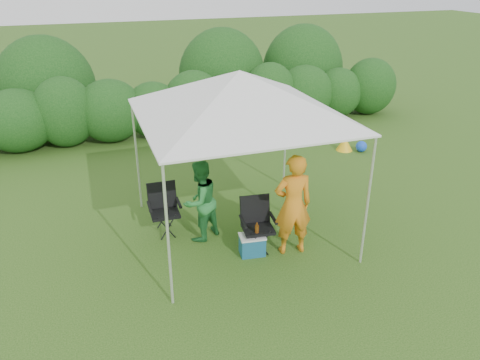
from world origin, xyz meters
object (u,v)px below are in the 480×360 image
object	(u,v)px
man	(293,205)
chair_right	(257,220)
canopy	(240,94)
woman	(200,201)
chair_left	(164,205)
cooler	(252,245)

from	to	relation	value
man	chair_right	bearing A→B (deg)	-25.81
canopy	man	size ratio (longest dim) A/B	1.83
chair_right	woman	xyz separation A→B (m)	(-0.80, 0.57, 0.21)
chair_right	man	world-z (taller)	man
canopy	man	world-z (taller)	canopy
chair_right	woman	size ratio (longest dim) A/B	0.62
chair_left	woman	world-z (taller)	woman
chair_left	man	bearing A→B (deg)	-34.21
canopy	chair_right	distance (m)	2.04
woman	chair_left	bearing A→B (deg)	-68.34
woman	cooler	xyz separation A→B (m)	(0.65, -0.76, -0.53)
canopy	chair_left	distance (m)	2.36
man	woman	xyz separation A→B (m)	(-1.28, 0.88, -0.14)
canopy	chair_left	xyz separation A→B (m)	(-1.23, 0.47, -1.96)
woman	cooler	world-z (taller)	woman
chair_right	cooler	xyz separation A→B (m)	(-0.14, -0.18, -0.33)
woman	chair_right	bearing A→B (deg)	114.16
man	cooler	size ratio (longest dim) A/B	3.86
canopy	chair_right	size ratio (longest dim) A/B	3.52
man	cooler	bearing A→B (deg)	-4.55
chair_left	cooler	distance (m)	1.72
man	woman	distance (m)	1.56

